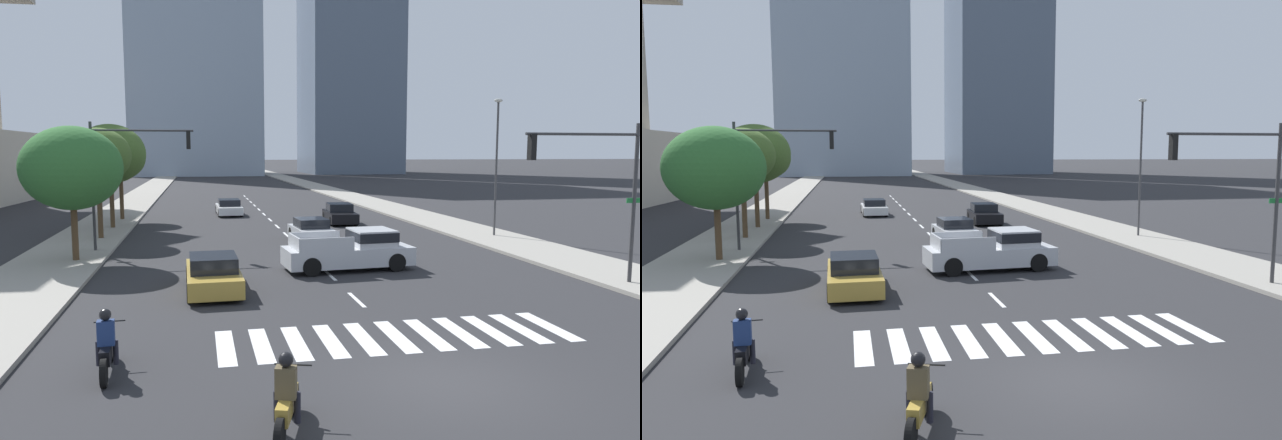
% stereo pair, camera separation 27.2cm
% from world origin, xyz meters
% --- Properties ---
extents(ground_plane, '(800.00, 800.00, 0.00)m').
position_xyz_m(ground_plane, '(0.00, 0.00, 0.00)').
color(ground_plane, '#28282B').
extents(sidewalk_east, '(4.00, 260.00, 0.15)m').
position_xyz_m(sidewalk_east, '(11.25, 30.00, 0.07)').
color(sidewalk_east, gray).
rests_on(sidewalk_east, ground).
extents(sidewalk_west, '(4.00, 260.00, 0.15)m').
position_xyz_m(sidewalk_west, '(-11.25, 30.00, 0.07)').
color(sidewalk_west, gray).
rests_on(sidewalk_west, ground).
extents(crosswalk_near, '(9.45, 2.78, 0.01)m').
position_xyz_m(crosswalk_near, '(0.00, 3.20, 0.00)').
color(crosswalk_near, silver).
rests_on(crosswalk_near, ground).
extents(lane_divider_center, '(0.14, 50.00, 0.01)m').
position_xyz_m(lane_divider_center, '(0.00, 31.20, 0.00)').
color(lane_divider_center, silver).
rests_on(lane_divider_center, ground).
extents(motorcycle_lead, '(0.94, 2.05, 1.49)m').
position_xyz_m(motorcycle_lead, '(-3.66, -1.61, 0.58)').
color(motorcycle_lead, black).
rests_on(motorcycle_lead, ground).
extents(motorcycle_trailing, '(0.70, 2.21, 1.49)m').
position_xyz_m(motorcycle_trailing, '(-7.13, 1.95, 0.58)').
color(motorcycle_trailing, black).
rests_on(motorcycle_trailing, ground).
extents(pickup_truck, '(5.45, 2.41, 1.67)m').
position_xyz_m(pickup_truck, '(1.24, 12.22, 0.81)').
color(pickup_truck, '#B7BABF').
rests_on(pickup_truck, ground).
extents(sedan_silver_0, '(2.12, 4.35, 1.27)m').
position_xyz_m(sedan_silver_0, '(1.00, 20.19, 0.59)').
color(sedan_silver_0, '#B7BABF').
rests_on(sedan_silver_0, ground).
extents(sedan_gold_1, '(1.95, 4.54, 1.31)m').
position_xyz_m(sedan_gold_1, '(-4.63, 9.44, 0.60)').
color(sedan_gold_1, '#B28E38').
rests_on(sedan_gold_1, ground).
extents(sedan_white_2, '(1.97, 4.84, 1.24)m').
position_xyz_m(sedan_white_2, '(-2.75, 35.32, 0.57)').
color(sedan_white_2, silver).
rests_on(sedan_white_2, ground).
extents(sedan_black_3, '(2.12, 4.49, 1.37)m').
position_xyz_m(sedan_black_3, '(4.51, 28.16, 0.62)').
color(sedan_black_3, black).
rests_on(sedan_black_3, ground).
extents(traffic_signal_near, '(4.71, 0.28, 5.76)m').
position_xyz_m(traffic_signal_near, '(8.70, 7.15, 4.11)').
color(traffic_signal_near, '#333335').
rests_on(traffic_signal_near, sidewalk_east).
extents(traffic_signal_far, '(5.10, 0.28, 6.19)m').
position_xyz_m(traffic_signal_far, '(-8.29, 18.61, 4.41)').
color(traffic_signal_far, '#333335').
rests_on(traffic_signal_far, sidewalk_west).
extents(street_lamp_east, '(0.50, 0.24, 7.74)m').
position_xyz_m(street_lamp_east, '(11.55, 19.51, 4.62)').
color(street_lamp_east, '#3F3F42').
rests_on(street_lamp_east, sidewalk_east).
extents(street_tree_nearest, '(4.31, 4.31, 5.88)m').
position_xyz_m(street_tree_nearest, '(-10.45, 16.03, 4.19)').
color(street_tree_nearest, '#4C3823').
rests_on(street_tree_nearest, sidewalk_west).
extents(street_tree_second, '(3.58, 3.58, 6.09)m').
position_xyz_m(street_tree_second, '(-10.45, 22.98, 4.69)').
color(street_tree_second, '#4C3823').
rests_on(street_tree_second, sidewalk_west).
extents(street_tree_third, '(4.37, 4.37, 6.51)m').
position_xyz_m(street_tree_third, '(-10.45, 27.69, 4.79)').
color(street_tree_third, '#4C3823').
rests_on(street_tree_third, sidewalk_west).
extents(street_tree_fourth, '(3.50, 3.50, 5.83)m').
position_xyz_m(street_tree_fourth, '(-10.45, 32.53, 4.47)').
color(street_tree_fourth, '#4C3823').
rests_on(street_tree_fourth, sidewalk_west).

